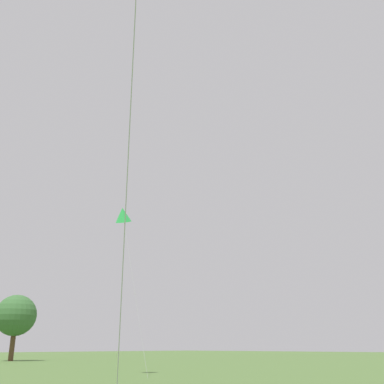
% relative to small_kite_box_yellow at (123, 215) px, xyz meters
% --- Properties ---
extents(small_kite_box_yellow, '(1.87, 4.01, 11.78)m').
position_rel_small_kite_box_yellow_xyz_m(small_kite_box_yellow, '(0.00, 0.00, 0.00)').
color(small_kite_box_yellow, green).
rests_on(small_kite_box_yellow, ground).
extents(tree_oak_right, '(5.47, 5.47, 8.60)m').
position_rel_small_kite_box_yellow_xyz_m(tree_oak_right, '(10.37, 35.41, -5.24)').
color(tree_oak_right, '#513823').
rests_on(tree_oak_right, ground).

